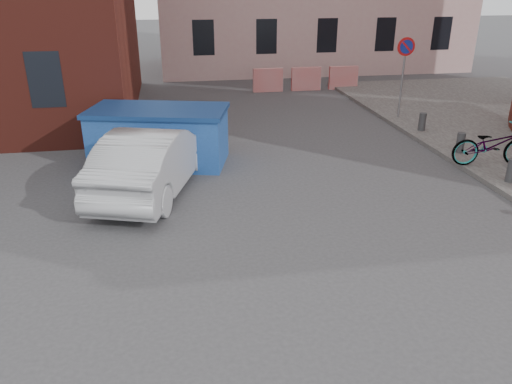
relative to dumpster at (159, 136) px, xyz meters
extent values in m
plane|color=#38383A|center=(2.06, -6.50, -0.74)|extent=(120.00, 120.00, 0.00)
cylinder|color=gray|center=(8.06, 3.00, 0.68)|extent=(0.07, 0.07, 2.60)
cylinder|color=red|center=(8.06, 2.98, 1.73)|extent=(0.60, 0.03, 0.60)
cylinder|color=navy|center=(8.06, 2.96, 1.73)|extent=(0.44, 0.03, 0.44)
cylinder|color=#3A3A3D|center=(8.06, -3.10, -0.34)|extent=(0.22, 0.22, 0.55)
cylinder|color=#3A3A3D|center=(8.06, -0.90, -0.34)|extent=(0.22, 0.22, 0.55)
cylinder|color=#3A3A3D|center=(8.06, 1.30, -0.34)|extent=(0.22, 0.22, 0.55)
cube|color=red|center=(4.56, 8.50, -0.24)|extent=(1.30, 0.18, 1.00)
cube|color=red|center=(6.26, 8.50, -0.24)|extent=(1.30, 0.18, 1.00)
cube|color=red|center=(7.96, 8.50, -0.24)|extent=(1.30, 0.18, 1.00)
cube|color=#224FA2|center=(0.00, 0.00, -0.06)|extent=(3.69, 2.48, 1.35)
cube|color=navy|center=(0.00, 0.00, 0.67)|extent=(3.83, 2.62, 0.11)
imported|color=#A3A5AA|center=(-0.16, -1.87, 0.00)|extent=(2.84, 4.73, 1.47)
imported|color=black|center=(8.26, -1.95, -0.09)|extent=(2.09, 0.95, 1.06)
camera|label=1|loc=(0.34, -12.78, 3.73)|focal=35.00mm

